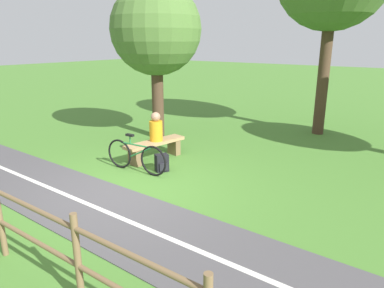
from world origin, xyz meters
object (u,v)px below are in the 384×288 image
object	(u,v)px
bench	(155,147)
tree_mid_field	(156,30)
person_seated	(156,128)
bicycle	(136,156)
backpack	(162,163)

from	to	relation	value
bench	tree_mid_field	size ratio (longest dim) A/B	0.38
bench	person_seated	world-z (taller)	person_seated
bicycle	tree_mid_field	world-z (taller)	tree_mid_field
bench	bicycle	size ratio (longest dim) A/B	1.01
person_seated	bicycle	bearing A→B (deg)	23.50
person_seated	tree_mid_field	world-z (taller)	tree_mid_field
tree_mid_field	person_seated	bearing A→B (deg)	40.06
bench	bicycle	world-z (taller)	bicycle
backpack	person_seated	bearing A→B (deg)	-130.72
backpack	tree_mid_field	distance (m)	4.28
bench	backpack	distance (m)	0.90
bench	backpack	bearing A→B (deg)	61.82
bench	bicycle	xyz separation A→B (m)	(0.92, 0.24, 0.04)
bicycle	backpack	distance (m)	0.61
bench	person_seated	bearing A→B (deg)	180.00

